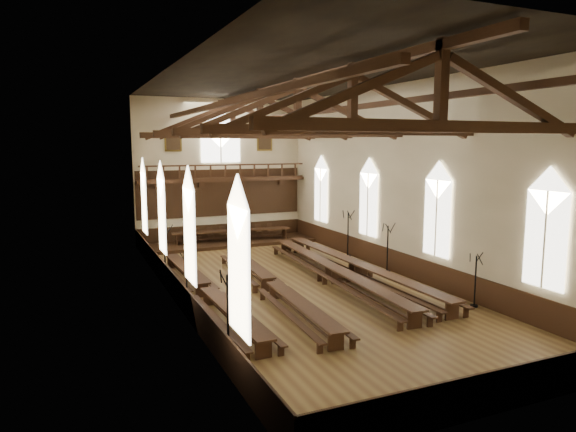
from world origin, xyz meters
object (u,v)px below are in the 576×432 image
refectory_row_a (206,289)px  candelabrum_left_far (165,260)px  refectory_row_b (272,284)px  candelabrum_right_mid (387,257)px  refectory_row_c (334,270)px  candelabrum_left_mid (187,288)px  candelabrum_right_near (475,291)px  refectory_row_d (357,266)px  high_table (232,232)px  candelabrum_left_near (228,330)px  dais (232,242)px  candelabrum_right_far (348,243)px

refectory_row_a → candelabrum_left_far: size_ratio=5.26×
refectory_row_b → candelabrum_right_mid: 7.41m
refectory_row_c → candelabrum_right_mid: bearing=8.6°
refectory_row_a → candelabrum_right_mid: 10.34m
candelabrum_left_mid → candelabrum_right_near: size_ratio=0.98×
refectory_row_d → high_table: bearing=106.3°
candelabrum_left_mid → candelabrum_right_mid: size_ratio=0.85×
high_table → candelabrum_left_far: size_ratio=3.06×
candelabrum_left_far → candelabrum_right_mid: (11.10, -4.12, -0.00)m
refectory_row_b → candelabrum_left_mid: 3.85m
candelabrum_right_near → refectory_row_b: bearing=145.2°
refectory_row_d → candelabrum_right_mid: (2.01, 0.22, 0.23)m
candelabrum_left_near → candelabrum_left_far: size_ratio=1.07×
candelabrum_right_near → dais: bearing=106.9°
candelabrum_right_mid → refectory_row_c: bearing=-171.4°
refectory_row_c → candelabrum_right_far: bearing=53.3°
candelabrum_right_near → candelabrum_left_far: bearing=136.4°
candelabrum_left_far → candelabrum_right_far: (11.10, 0.08, 0.06)m
candelabrum_left_near → refectory_row_b: bearing=56.4°
candelabrum_right_far → candelabrum_left_mid: bearing=-154.6°
dais → high_table: bearing=90.9°
refectory_row_c → dais: bearing=98.7°
dais → high_table: size_ratio=1.38×
refectory_row_b → candelabrum_right_mid: candelabrum_right_mid is taller
refectory_row_c → candelabrum_right_mid: size_ratio=5.52×
high_table → candelabrum_right_far: bearing=-52.0°
candelabrum_left_mid → candelabrum_right_far: 12.29m
refectory_row_d → high_table: (-3.26, 11.17, 0.27)m
candelabrum_right_near → candelabrum_right_far: size_ratio=0.81×
high_table → refectory_row_c: bearing=-81.3°
refectory_row_b → candelabrum_left_mid: (-3.83, 0.34, 0.16)m
candelabrum_left_far → high_table: bearing=49.5°
high_table → candelabrum_left_far: bearing=-130.5°
dais → candelabrum_left_far: size_ratio=4.22×
refectory_row_c → candelabrum_right_mid: 3.57m
refectory_row_c → candelabrum_left_far: 8.89m
dais → candelabrum_right_mid: (5.27, -10.95, 0.71)m
dais → candelabrum_right_mid: 12.17m
refectory_row_d → candelabrum_right_far: bearing=65.6°
refectory_row_a → refectory_row_d: refectory_row_d is taller
candelabrum_left_far → candelabrum_right_far: size_ratio=0.93×
candelabrum_right_mid → candelabrum_right_far: bearing=90.0°
candelabrum_left_near → candelabrum_right_near: bearing=3.7°
refectory_row_b → candelabrum_right_near: candelabrum_right_near is taller
candelabrum_right_mid → candelabrum_right_far: (0.00, 4.20, 0.06)m
refectory_row_c → candelabrum_right_near: bearing=-59.3°
high_table → candelabrum_left_near: bearing=-107.8°
high_table → candelabrum_left_near: size_ratio=2.85×
high_table → candelabrum_left_mid: candelabrum_left_mid is taller
high_table → candelabrum_right_mid: size_ratio=3.06×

